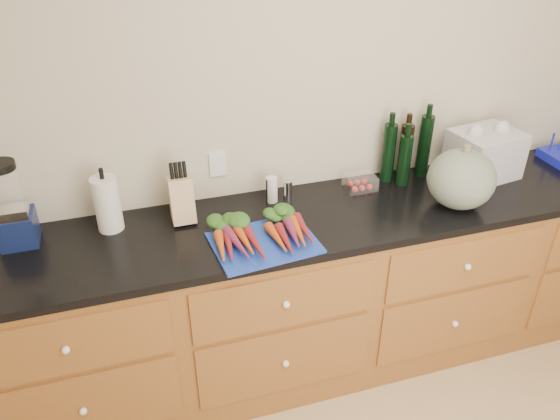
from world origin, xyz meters
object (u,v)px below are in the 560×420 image
object	(u,v)px
blender_appliance	(12,209)
paper_towel	(107,204)
squash	(461,179)
carrots	(261,230)
tomato_box	(360,182)
knife_block	(182,200)
cutting_board	(264,243)

from	to	relation	value
blender_appliance	paper_towel	xyz separation A→B (m)	(0.38, 0.00, -0.04)
squash	carrots	bearing A→B (deg)	179.49
blender_appliance	paper_towel	bearing A→B (deg)	0.31
blender_appliance	tomato_box	xyz separation A→B (m)	(1.60, 0.01, -0.13)
squash	paper_towel	bearing A→B (deg)	170.14
carrots	squash	world-z (taller)	squash
carrots	knife_block	distance (m)	0.40
paper_towel	tomato_box	distance (m)	1.22
cutting_board	blender_appliance	distance (m)	1.06
knife_block	cutting_board	bearing A→B (deg)	-44.81
knife_block	tomato_box	size ratio (longest dim) A/B	1.40
squash	tomato_box	size ratio (longest dim) A/B	2.10
paper_towel	squash	bearing A→B (deg)	-9.86
blender_appliance	knife_block	distance (m)	0.70
blender_appliance	knife_block	bearing A→B (deg)	-1.47
cutting_board	tomato_box	xyz separation A→B (m)	(0.60, 0.33, 0.03)
knife_block	tomato_box	bearing A→B (deg)	1.91
cutting_board	paper_towel	bearing A→B (deg)	152.82
cutting_board	paper_towel	world-z (taller)	paper_towel
knife_block	tomato_box	distance (m)	0.90
cutting_board	knife_block	size ratio (longest dim) A/B	2.09
squash	knife_block	xyz separation A→B (m)	(-1.28, 0.26, -0.04)
paper_towel	carrots	bearing A→B (deg)	-23.35
carrots	tomato_box	size ratio (longest dim) A/B	3.01
carrots	knife_block	bearing A→B (deg)	140.50
squash	tomato_box	world-z (taller)	squash
paper_towel	knife_block	xyz separation A→B (m)	(0.32, -0.02, -0.02)
cutting_board	squash	bearing A→B (deg)	2.49
blender_appliance	paper_towel	world-z (taller)	blender_appliance
cutting_board	squash	xyz separation A→B (m)	(0.97, 0.04, 0.14)
knife_block	paper_towel	bearing A→B (deg)	176.44
tomato_box	paper_towel	bearing A→B (deg)	-179.53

